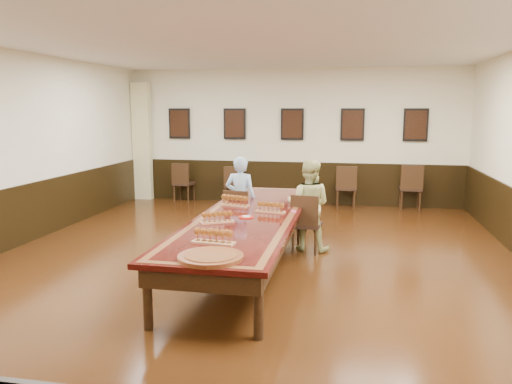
% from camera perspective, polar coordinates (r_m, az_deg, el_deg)
% --- Properties ---
extents(floor, '(8.00, 10.00, 0.02)m').
position_cam_1_polar(floor, '(7.38, -0.76, -8.39)').
color(floor, black).
rests_on(floor, ground).
extents(ceiling, '(8.00, 10.00, 0.02)m').
position_cam_1_polar(ceiling, '(7.09, -0.82, 17.22)').
color(ceiling, white).
rests_on(ceiling, floor).
extents(wall_back, '(8.00, 0.02, 3.20)m').
position_cam_1_polar(wall_back, '(11.99, 4.18, 6.32)').
color(wall_back, '#F3EECB').
rests_on(wall_back, floor).
extents(wall_front, '(8.00, 0.02, 3.20)m').
position_cam_1_polar(wall_front, '(2.45, -25.91, -6.95)').
color(wall_front, '#F3EECB').
rests_on(wall_front, floor).
extents(chair_man, '(0.46, 0.50, 0.92)m').
position_cam_1_polar(chair_man, '(8.51, -1.95, -2.71)').
color(chair_man, black).
rests_on(chair_man, floor).
extents(chair_woman, '(0.49, 0.53, 0.94)m').
position_cam_1_polar(chair_woman, '(7.99, 5.83, -3.50)').
color(chair_woman, black).
rests_on(chair_woman, floor).
extents(spare_chair_a, '(0.48, 0.52, 0.96)m').
position_cam_1_polar(spare_chair_a, '(12.39, -8.24, 1.13)').
color(spare_chair_a, black).
rests_on(spare_chair_a, floor).
extents(spare_chair_b, '(0.51, 0.54, 0.91)m').
position_cam_1_polar(spare_chair_b, '(12.06, -2.63, 0.88)').
color(spare_chair_b, black).
rests_on(spare_chair_b, floor).
extents(spare_chair_c, '(0.49, 0.53, 0.98)m').
position_cam_1_polar(spare_chair_c, '(11.64, 10.23, 0.61)').
color(spare_chair_c, black).
rests_on(spare_chair_c, floor).
extents(spare_chair_d, '(0.48, 0.53, 1.03)m').
position_cam_1_polar(spare_chair_d, '(11.80, 17.24, 0.55)').
color(spare_chair_d, black).
rests_on(spare_chair_d, floor).
extents(person_man, '(0.56, 0.39, 1.46)m').
position_cam_1_polar(person_man, '(8.55, -1.77, -0.79)').
color(person_man, '#4F8CC6').
rests_on(person_man, floor).
extents(person_woman, '(0.79, 0.65, 1.46)m').
position_cam_1_polar(person_woman, '(8.03, 6.02, -1.51)').
color(person_woman, '#CDCF81').
rests_on(person_woman, floor).
extents(pink_phone, '(0.10, 0.15, 0.01)m').
position_cam_1_polar(pink_phone, '(7.41, 4.31, -2.21)').
color(pink_phone, '#E64C7F').
rests_on(pink_phone, conference_table).
extents(curtain, '(0.45, 0.18, 2.90)m').
position_cam_1_polar(curtain, '(12.82, -12.89, 5.64)').
color(curtain, beige).
rests_on(curtain, floor).
extents(wainscoting, '(8.00, 10.00, 1.00)m').
position_cam_1_polar(wainscoting, '(7.24, -0.77, -4.55)').
color(wainscoting, black).
rests_on(wainscoting, floor).
extents(conference_table, '(1.40, 5.00, 0.76)m').
position_cam_1_polar(conference_table, '(7.21, -0.77, -3.69)').
color(conference_table, black).
rests_on(conference_table, floor).
extents(posters, '(6.14, 0.04, 0.74)m').
position_cam_1_polar(posters, '(11.91, 4.16, 7.74)').
color(posters, black).
rests_on(posters, wall_back).
extents(flight_a, '(0.51, 0.28, 0.18)m').
position_cam_1_polar(flight_a, '(7.80, -2.48, -1.03)').
color(flight_a, '#AD7148').
rests_on(flight_a, conference_table).
extents(flight_b, '(0.45, 0.21, 0.16)m').
position_cam_1_polar(flight_b, '(7.31, 1.69, -1.80)').
color(flight_b, '#AD7148').
rests_on(flight_b, conference_table).
extents(flight_c, '(0.45, 0.34, 0.17)m').
position_cam_1_polar(flight_c, '(6.66, -4.45, -2.93)').
color(flight_c, '#AD7148').
rests_on(flight_c, conference_table).
extents(flight_d, '(0.51, 0.21, 0.18)m').
position_cam_1_polar(flight_d, '(5.64, -4.91, -5.13)').
color(flight_d, '#AD7148').
rests_on(flight_d, conference_table).
extents(red_plate_grp, '(0.21, 0.21, 0.03)m').
position_cam_1_polar(red_plate_grp, '(6.98, -1.13, -2.88)').
color(red_plate_grp, red).
rests_on(red_plate_grp, conference_table).
extents(carved_platter, '(0.77, 0.77, 0.05)m').
position_cam_1_polar(carved_platter, '(5.10, -5.21, -7.40)').
color(carved_platter, '#5B2712').
rests_on(carved_platter, conference_table).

